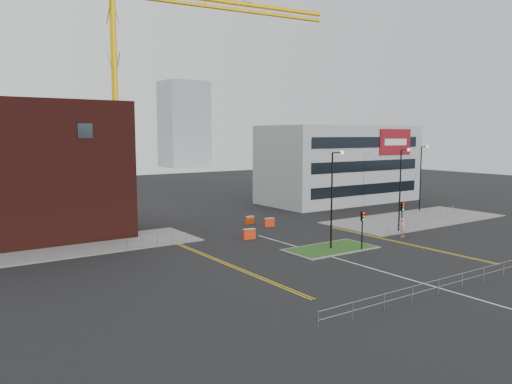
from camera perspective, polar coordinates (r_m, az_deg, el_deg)
ground at (r=40.68m, az=14.24°, el=-8.81°), size 200.00×200.00×0.00m
pavement_left at (r=49.82m, az=-22.63°, el=-6.21°), size 28.00×8.00×0.12m
pavement_right at (r=66.02m, az=17.74°, el=-2.97°), size 24.00×10.00×0.12m
island_kerb at (r=47.46m, az=8.54°, el=-6.41°), size 8.60×4.60×0.08m
grass_island at (r=47.45m, az=8.54°, el=-6.39°), size 8.00×4.00×0.12m
office_block at (r=80.31m, az=9.48°, el=3.18°), size 25.00×12.20×12.00m
tower_crane at (r=88.15m, az=-12.16°, el=16.64°), size 52.77×6.98×38.04m
streetlamp_island at (r=46.70m, az=8.85°, el=0.06°), size 1.46×0.36×9.18m
streetlamp_right_near at (r=56.82m, az=16.30°, el=1.03°), size 1.46×0.36×9.18m
streetlamp_right_far at (r=72.73m, az=18.41°, el=2.11°), size 1.46×0.36×9.18m
traffic_light_island at (r=46.94m, az=12.07°, el=-3.48°), size 0.28×0.33×3.65m
traffic_light_right at (r=54.19m, az=16.37°, el=-2.27°), size 0.28×0.33×3.65m
railing_front at (r=36.96m, az=21.37°, el=-9.37°), size 24.05×0.05×1.10m
railing_left at (r=48.55m, az=-11.18°, el=-5.32°), size 6.05×0.05×1.10m
railing_right at (r=63.24m, az=18.72°, el=-2.75°), size 19.05×5.05×1.10m
centre_line at (r=41.97m, az=12.17°, el=-8.27°), size 0.15×30.00×0.01m
yellow_left_a at (r=42.61m, az=-4.34°, el=-7.91°), size 0.12×24.00×0.01m
yellow_left_b at (r=42.76m, az=-3.99°, el=-7.85°), size 0.12×24.00×0.01m
yellow_right_a at (r=51.51m, az=16.22°, el=-5.61°), size 0.12×20.00×0.01m
yellow_right_b at (r=51.74m, az=16.43°, el=-5.57°), size 0.12×20.00×0.01m
skyline_b at (r=160.71m, az=-20.30°, el=5.23°), size 24.00×12.00×16.00m
skyline_c at (r=168.23m, az=-8.22°, el=7.66°), size 14.00×12.00×28.00m
skyline_d at (r=167.18m, az=-27.12°, el=4.27°), size 30.00×12.00×12.00m
pedestrian at (r=54.37m, az=16.46°, el=-3.93°), size 0.76×0.54×1.98m
barrier_left at (r=51.14m, az=-0.79°, el=-4.78°), size 1.32×0.60×1.07m
barrier_mid at (r=59.64m, az=-0.72°, el=-3.20°), size 1.19×0.57×0.96m
barrier_right at (r=58.05m, az=1.53°, el=-3.45°), size 1.25×0.63×1.01m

